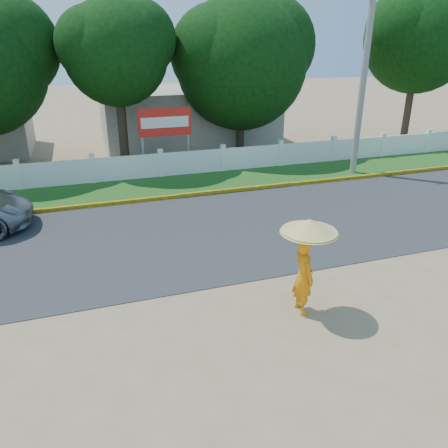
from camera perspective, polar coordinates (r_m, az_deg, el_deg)
name	(u,v)px	position (r m, az deg, el deg)	size (l,w,h in m)	color
ground	(250,305)	(10.60, 3.47, -10.52)	(120.00, 120.00, 0.00)	#9E8460
road	(200,232)	(14.36, -3.15, -1.07)	(60.00, 7.00, 0.02)	#38383A
grass_verge	(168,186)	(19.15, -7.35, 5.00)	(60.00, 3.50, 0.03)	#2D601E
curb	(176,196)	(17.55, -6.25, 3.61)	(40.00, 0.18, 0.16)	yellow
fence	(161,165)	(20.37, -8.25, 7.61)	(40.00, 0.10, 1.10)	silver
building_near	(188,116)	(27.28, -4.75, 13.87)	(10.00, 6.00, 3.20)	#B7AD99
utility_pole	(363,82)	(21.11, 17.71, 17.24)	(0.28, 0.28, 8.27)	gray
monk_with_parasol	(306,253)	(9.80, 10.68, -3.75)	(1.26, 1.26, 2.30)	orange
billboard	(165,126)	(21.17, -7.72, 12.63)	(2.50, 0.13, 2.95)	gray
tree_row	(194,58)	(23.27, -3.92, 20.83)	(34.44, 6.82, 9.15)	#473828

